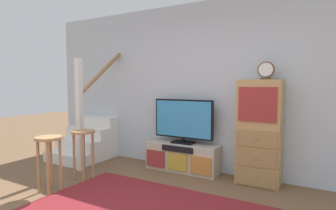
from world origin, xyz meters
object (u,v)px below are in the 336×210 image
media_console (182,157)px  bar_stool_near (49,151)px  bar_stool_far (83,143)px  side_cabinet (259,133)px  television (183,120)px  desk_clock (266,71)px

media_console → bar_stool_near: (-1.10, -1.63, 0.31)m
bar_stool_near → bar_stool_far: (0.02, 0.56, -0.00)m
media_console → bar_stool_near: bar_stool_near is taller
side_cabinet → bar_stool_far: (-2.27, -1.08, -0.19)m
television → bar_stool_near: 2.01m
television → media_console: bearing=-90.0°
desk_clock → bar_stool_near: (-2.36, -1.63, -1.04)m
media_console → side_cabinet: bearing=0.5°
desk_clock → television: bearing=178.7°
television → desk_clock: bearing=-1.3°
television → bar_stool_far: bearing=-134.8°
side_cabinet → television: bearing=179.3°
media_console → bar_stool_far: 1.55m
side_cabinet → desk_clock: desk_clock is taller
desk_clock → bar_stool_near: size_ratio=0.33×
bar_stool_near → bar_stool_far: 0.56m
bar_stool_near → media_console: bearing=56.0°
bar_stool_far → media_console: bearing=44.6°
side_cabinet → bar_stool_far: side_cabinet is taller
media_console → bar_stool_near: size_ratio=1.63×
media_console → desk_clock: bearing=-0.2°
desk_clock → media_console: bearing=179.8°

